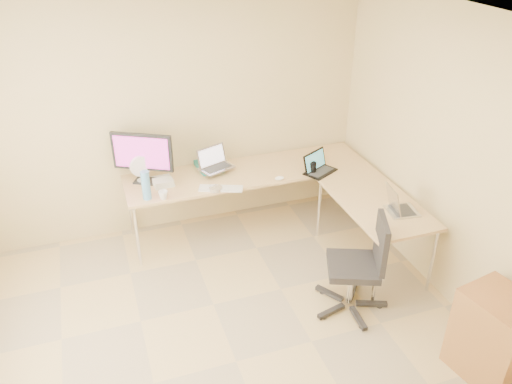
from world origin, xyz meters
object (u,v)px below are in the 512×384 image
object	(u,v)px
mug	(163,195)
laptop_return	(403,202)
water_bottle	(146,185)
cabinet	(495,338)
laptop_black	(321,163)
desk_main	(249,200)
keyboard	(221,188)
monitor	(143,158)
desk_return	(372,231)
office_chair	(353,263)
laptop_center	(216,159)
desk_fan	(141,170)

from	to	relation	value
mug	laptop_return	size ratio (longest dim) A/B	0.28
water_bottle	cabinet	xyz separation A→B (m)	(2.25, -2.34, -0.52)
laptop_black	water_bottle	world-z (taller)	water_bottle
desk_main	laptop_return	size ratio (longest dim) A/B	8.11
keyboard	cabinet	bearing A→B (deg)	-34.57
monitor	water_bottle	bearing A→B (deg)	-66.69
desk_return	cabinet	world-z (taller)	cabinet
laptop_return	office_chair	distance (m)	0.78
desk_main	office_chair	world-z (taller)	office_chair
laptop_center	office_chair	size ratio (longest dim) A/B	0.36
laptop_black	water_bottle	xyz separation A→B (m)	(-1.84, 0.04, 0.04)
mug	monitor	bearing A→B (deg)	105.30
cabinet	laptop_black	bearing A→B (deg)	89.73
desk_main	monitor	bearing A→B (deg)	173.76
desk_main	office_chair	distance (m)	1.62
desk_fan	laptop_center	bearing A→B (deg)	-16.35
laptop_center	laptop_black	distance (m)	1.11
mug	desk_main	bearing A→B (deg)	16.93
desk_main	office_chair	bearing A→B (deg)	-73.72
desk_return	desk_fan	world-z (taller)	desk_fan
office_chair	cabinet	size ratio (longest dim) A/B	1.27
desk_main	water_bottle	world-z (taller)	water_bottle
laptop_return	office_chair	world-z (taller)	office_chair
laptop_black	keyboard	bearing A→B (deg)	151.84
monitor	laptop_black	bearing A→B (deg)	16.31
desk_return	monitor	bearing A→B (deg)	151.55
laptop_center	water_bottle	world-z (taller)	water_bottle
water_bottle	desk_fan	xyz separation A→B (m)	(0.00, 0.37, -0.01)
mug	office_chair	xyz separation A→B (m)	(1.43, -1.26, -0.27)
monitor	cabinet	bearing A→B (deg)	-21.82
laptop_black	mug	distance (m)	1.70
desk_return	desk_fan	xyz separation A→B (m)	(-2.10, 1.13, 0.50)
desk_main	laptop_black	bearing A→B (deg)	-21.54
desk_fan	cabinet	xyz separation A→B (m)	(2.25, -2.72, -0.51)
monitor	laptop_center	distance (m)	0.76
desk_main	water_bottle	bearing A→B (deg)	-167.89
laptop_black	office_chair	size ratio (longest dim) A/B	0.36
laptop_return	office_chair	size ratio (longest dim) A/B	0.34
office_chair	mug	bearing A→B (deg)	160.83
laptop_return	office_chair	xyz separation A→B (m)	(-0.64, -0.29, -0.34)
laptop_return	cabinet	size ratio (longest dim) A/B	0.43
laptop_black	cabinet	size ratio (longest dim) A/B	0.46
desk_return	cabinet	distance (m)	1.59
office_chair	cabinet	distance (m)	1.24
desk_return	laptop_center	bearing A→B (deg)	141.01
keyboard	water_bottle	world-z (taller)	water_bottle
water_bottle	cabinet	distance (m)	3.29
laptop_center	office_chair	bearing A→B (deg)	-85.28
laptop_return	cabinet	xyz separation A→B (m)	(0.03, -1.32, -0.48)
cabinet	keyboard	bearing A→B (deg)	113.26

